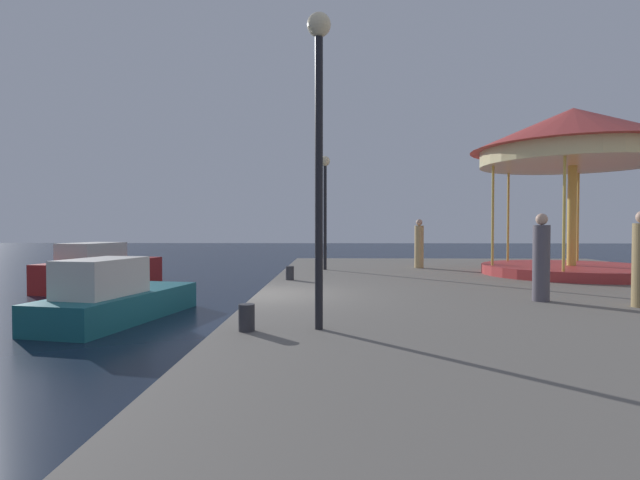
{
  "coord_description": "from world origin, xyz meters",
  "views": [
    {
      "loc": [
        1.77,
        -11.27,
        2.34
      ],
      "look_at": [
        1.35,
        4.49,
        1.93
      ],
      "focal_mm": 27.66,
      "sensor_mm": 36.0,
      "label": 1
    }
  ],
  "objects_px": {
    "carousel": "(573,152)",
    "person_by_the_water": "(541,260)",
    "bollard_center": "(290,273)",
    "bollard_north": "(247,318)",
    "lamp_post_near_edge": "(319,117)",
    "motorboat_red": "(101,270)",
    "motorboat_teal": "(115,298)",
    "person_near_carousel": "(419,245)",
    "lamp_post_mid_promenade": "(325,192)"
  },
  "relations": [
    {
      "from": "carousel",
      "to": "person_by_the_water",
      "type": "distance_m",
      "value": 7.36
    },
    {
      "from": "bollard_center",
      "to": "bollard_north",
      "type": "distance_m",
      "value": 7.07
    },
    {
      "from": "person_by_the_water",
      "to": "bollard_center",
      "type": "bearing_deg",
      "value": 144.66
    },
    {
      "from": "lamp_post_near_edge",
      "to": "carousel",
      "type": "bearing_deg",
      "value": 47.7
    },
    {
      "from": "carousel",
      "to": "bollard_north",
      "type": "distance_m",
      "value": 13.16
    },
    {
      "from": "carousel",
      "to": "lamp_post_near_edge",
      "type": "xyz_separation_m",
      "value": [
        -7.91,
        -8.69,
        -0.77
      ]
    },
    {
      "from": "motorboat_red",
      "to": "motorboat_teal",
      "type": "distance_m",
      "value": 7.46
    },
    {
      "from": "motorboat_red",
      "to": "person_by_the_water",
      "type": "xyz_separation_m",
      "value": [
        13.25,
        -8.33,
        0.98
      ]
    },
    {
      "from": "motorboat_teal",
      "to": "carousel",
      "type": "height_order",
      "value": "carousel"
    },
    {
      "from": "motorboat_teal",
      "to": "lamp_post_near_edge",
      "type": "relative_size",
      "value": 1.08
    },
    {
      "from": "lamp_post_near_edge",
      "to": "person_near_carousel",
      "type": "height_order",
      "value": "lamp_post_near_edge"
    },
    {
      "from": "carousel",
      "to": "person_by_the_water",
      "type": "relative_size",
      "value": 3.49
    },
    {
      "from": "bollard_center",
      "to": "person_near_carousel",
      "type": "relative_size",
      "value": 0.22
    },
    {
      "from": "bollard_center",
      "to": "bollard_north",
      "type": "xyz_separation_m",
      "value": [
        -0.02,
        -7.07,
        0.0
      ]
    },
    {
      "from": "motorboat_red",
      "to": "person_by_the_water",
      "type": "distance_m",
      "value": 15.68
    },
    {
      "from": "bollard_north",
      "to": "motorboat_red",
      "type": "bearing_deg",
      "value": 123.78
    },
    {
      "from": "carousel",
      "to": "person_near_carousel",
      "type": "distance_m",
      "value": 5.98
    },
    {
      "from": "motorboat_teal",
      "to": "person_by_the_water",
      "type": "height_order",
      "value": "person_by_the_water"
    },
    {
      "from": "carousel",
      "to": "bollard_north",
      "type": "bearing_deg",
      "value": -135.38
    },
    {
      "from": "carousel",
      "to": "lamp_post_near_edge",
      "type": "bearing_deg",
      "value": -132.3
    },
    {
      "from": "person_by_the_water",
      "to": "bollard_north",
      "type": "bearing_deg",
      "value": -151.0
    },
    {
      "from": "carousel",
      "to": "lamp_post_mid_promenade",
      "type": "xyz_separation_m",
      "value": [
        -7.99,
        1.67,
        -1.15
      ]
    },
    {
      "from": "bollard_north",
      "to": "person_near_carousel",
      "type": "xyz_separation_m",
      "value": [
        4.51,
        11.36,
        0.66
      ]
    },
    {
      "from": "person_by_the_water",
      "to": "carousel",
      "type": "bearing_deg",
      "value": 59.62
    },
    {
      "from": "bollard_center",
      "to": "person_near_carousel",
      "type": "height_order",
      "value": "person_near_carousel"
    },
    {
      "from": "lamp_post_mid_promenade",
      "to": "bollard_north",
      "type": "height_order",
      "value": "lamp_post_mid_promenade"
    },
    {
      "from": "motorboat_teal",
      "to": "bollard_center",
      "type": "height_order",
      "value": "motorboat_teal"
    },
    {
      "from": "lamp_post_near_edge",
      "to": "lamp_post_mid_promenade",
      "type": "bearing_deg",
      "value": 90.43
    },
    {
      "from": "motorboat_teal",
      "to": "lamp_post_near_edge",
      "type": "height_order",
      "value": "lamp_post_near_edge"
    },
    {
      "from": "lamp_post_mid_promenade",
      "to": "motorboat_red",
      "type": "bearing_deg",
      "value": 174.04
    },
    {
      "from": "lamp_post_mid_promenade",
      "to": "bollard_center",
      "type": "distance_m",
      "value": 4.45
    },
    {
      "from": "lamp_post_near_edge",
      "to": "person_near_carousel",
      "type": "distance_m",
      "value": 11.95
    },
    {
      "from": "carousel",
      "to": "person_near_carousel",
      "type": "xyz_separation_m",
      "value": [
        -4.46,
        2.5,
        -3.1
      ]
    },
    {
      "from": "motorboat_red",
      "to": "lamp_post_mid_promenade",
      "type": "height_order",
      "value": "lamp_post_mid_promenade"
    },
    {
      "from": "bollard_center",
      "to": "person_by_the_water",
      "type": "height_order",
      "value": "person_by_the_water"
    },
    {
      "from": "lamp_post_mid_promenade",
      "to": "person_by_the_water",
      "type": "relative_size",
      "value": 2.25
    },
    {
      "from": "motorboat_red",
      "to": "person_by_the_water",
      "type": "height_order",
      "value": "person_by_the_water"
    },
    {
      "from": "motorboat_red",
      "to": "person_near_carousel",
      "type": "height_order",
      "value": "person_near_carousel"
    },
    {
      "from": "motorboat_teal",
      "to": "bollard_north",
      "type": "distance_m",
      "value": 6.39
    },
    {
      "from": "motorboat_red",
      "to": "bollard_center",
      "type": "bearing_deg",
      "value": -29.67
    },
    {
      "from": "lamp_post_near_edge",
      "to": "person_by_the_water",
      "type": "height_order",
      "value": "lamp_post_near_edge"
    },
    {
      "from": "bollard_center",
      "to": "carousel",
      "type": "bearing_deg",
      "value": 11.32
    },
    {
      "from": "motorboat_red",
      "to": "person_by_the_water",
      "type": "bearing_deg",
      "value": -32.14
    },
    {
      "from": "carousel",
      "to": "motorboat_red",
      "type": "bearing_deg",
      "value": 171.2
    },
    {
      "from": "person_near_carousel",
      "to": "lamp_post_mid_promenade",
      "type": "bearing_deg",
      "value": -166.73
    },
    {
      "from": "carousel",
      "to": "bollard_center",
      "type": "bearing_deg",
      "value": -168.68
    },
    {
      "from": "lamp_post_mid_promenade",
      "to": "bollard_north",
      "type": "distance_m",
      "value": 10.9
    },
    {
      "from": "bollard_center",
      "to": "bollard_north",
      "type": "bearing_deg",
      "value": -90.15
    },
    {
      "from": "bollard_north",
      "to": "person_near_carousel",
      "type": "height_order",
      "value": "person_near_carousel"
    },
    {
      "from": "motorboat_teal",
      "to": "lamp_post_mid_promenade",
      "type": "relative_size",
      "value": 1.24
    }
  ]
}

